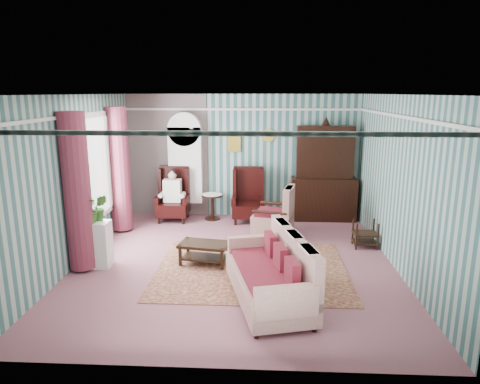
{
  "coord_description": "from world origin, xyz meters",
  "views": [
    {
      "loc": [
        0.45,
        -7.08,
        2.94
      ],
      "look_at": [
        0.06,
        0.6,
        1.14
      ],
      "focal_mm": 32.0,
      "sensor_mm": 36.0,
      "label": 1
    }
  ],
  "objects_px": {
    "round_side_table": "(212,207)",
    "sofa": "(268,270)",
    "coffee_table": "(204,253)",
    "wingback_left": "(173,195)",
    "dresser_hutch": "(324,170)",
    "wingback_right": "(248,195)",
    "nest_table": "(365,234)",
    "floral_armchair": "(273,213)",
    "plant_stand": "(94,244)",
    "bookcase": "(186,171)",
    "seated_woman": "(173,196)"
  },
  "relations": [
    {
      "from": "round_side_table",
      "to": "sofa",
      "type": "bearing_deg",
      "value": -72.64
    },
    {
      "from": "coffee_table",
      "to": "wingback_left",
      "type": "bearing_deg",
      "value": 112.74
    },
    {
      "from": "dresser_hutch",
      "to": "wingback_left",
      "type": "distance_m",
      "value": 3.55
    },
    {
      "from": "wingback_right",
      "to": "nest_table",
      "type": "height_order",
      "value": "wingback_right"
    },
    {
      "from": "dresser_hutch",
      "to": "wingback_left",
      "type": "height_order",
      "value": "dresser_hutch"
    },
    {
      "from": "dresser_hutch",
      "to": "floral_armchair",
      "type": "distance_m",
      "value": 1.85
    },
    {
      "from": "dresser_hutch",
      "to": "coffee_table",
      "type": "height_order",
      "value": "dresser_hutch"
    },
    {
      "from": "wingback_right",
      "to": "plant_stand",
      "type": "height_order",
      "value": "wingback_right"
    },
    {
      "from": "wingback_left",
      "to": "nest_table",
      "type": "relative_size",
      "value": 2.31
    },
    {
      "from": "coffee_table",
      "to": "bookcase",
      "type": "bearing_deg",
      "value": 105.57
    },
    {
      "from": "floral_armchair",
      "to": "sofa",
      "type": "bearing_deg",
      "value": -170.01
    },
    {
      "from": "bookcase",
      "to": "wingback_right",
      "type": "relative_size",
      "value": 1.79
    },
    {
      "from": "wingback_left",
      "to": "wingback_right",
      "type": "bearing_deg",
      "value": 0.0
    },
    {
      "from": "dresser_hutch",
      "to": "seated_woman",
      "type": "relative_size",
      "value": 2.0
    },
    {
      "from": "seated_woman",
      "to": "floral_armchair",
      "type": "relative_size",
      "value": 1.23
    },
    {
      "from": "bookcase",
      "to": "wingback_right",
      "type": "height_order",
      "value": "bookcase"
    },
    {
      "from": "bookcase",
      "to": "floral_armchair",
      "type": "relative_size",
      "value": 2.33
    },
    {
      "from": "round_side_table",
      "to": "coffee_table",
      "type": "bearing_deg",
      "value": -86.41
    },
    {
      "from": "nest_table",
      "to": "plant_stand",
      "type": "xyz_separation_m",
      "value": [
        -4.87,
        -1.2,
        0.13
      ]
    },
    {
      "from": "wingback_left",
      "to": "coffee_table",
      "type": "distance_m",
      "value": 2.8
    },
    {
      "from": "dresser_hutch",
      "to": "seated_woman",
      "type": "height_order",
      "value": "dresser_hutch"
    },
    {
      "from": "wingback_right",
      "to": "sofa",
      "type": "bearing_deg",
      "value": -83.97
    },
    {
      "from": "seated_woman",
      "to": "plant_stand",
      "type": "distance_m",
      "value": 2.87
    },
    {
      "from": "wingback_right",
      "to": "wingback_left",
      "type": "bearing_deg",
      "value": 180.0
    },
    {
      "from": "floral_armchair",
      "to": "coffee_table",
      "type": "bearing_deg",
      "value": 155.2
    },
    {
      "from": "plant_stand",
      "to": "floral_armchair",
      "type": "bearing_deg",
      "value": 30.14
    },
    {
      "from": "nest_table",
      "to": "dresser_hutch",
      "type": "bearing_deg",
      "value": 107.39
    },
    {
      "from": "sofa",
      "to": "round_side_table",
      "type": "bearing_deg",
      "value": 3.45
    },
    {
      "from": "bookcase",
      "to": "plant_stand",
      "type": "distance_m",
      "value": 3.39
    },
    {
      "from": "dresser_hutch",
      "to": "nest_table",
      "type": "bearing_deg",
      "value": -72.61
    },
    {
      "from": "wingback_right",
      "to": "floral_armchair",
      "type": "height_order",
      "value": "wingback_right"
    },
    {
      "from": "bookcase",
      "to": "coffee_table",
      "type": "bearing_deg",
      "value": -74.43
    },
    {
      "from": "bookcase",
      "to": "sofa",
      "type": "relative_size",
      "value": 1.11
    },
    {
      "from": "dresser_hutch",
      "to": "round_side_table",
      "type": "bearing_deg",
      "value": -177.36
    },
    {
      "from": "bookcase",
      "to": "wingback_right",
      "type": "xyz_separation_m",
      "value": [
        1.5,
        -0.39,
        -0.5
      ]
    },
    {
      "from": "round_side_table",
      "to": "plant_stand",
      "type": "xyz_separation_m",
      "value": [
        -1.7,
        -2.9,
        0.1
      ]
    },
    {
      "from": "floral_armchair",
      "to": "bookcase",
      "type": "bearing_deg",
      "value": 69.55
    },
    {
      "from": "seated_woman",
      "to": "sofa",
      "type": "distance_m",
      "value": 4.44
    },
    {
      "from": "seated_woman",
      "to": "floral_armchair",
      "type": "height_order",
      "value": "seated_woman"
    },
    {
      "from": "bookcase",
      "to": "coffee_table",
      "type": "xyz_separation_m",
      "value": [
        0.82,
        -2.94,
        -0.93
      ]
    },
    {
      "from": "floral_armchair",
      "to": "seated_woman",
      "type": "bearing_deg",
      "value": 80.28
    },
    {
      "from": "coffee_table",
      "to": "plant_stand",
      "type": "bearing_deg",
      "value": -173.96
    },
    {
      "from": "floral_armchair",
      "to": "coffee_table",
      "type": "relative_size",
      "value": 1.13
    },
    {
      "from": "wingback_right",
      "to": "round_side_table",
      "type": "xyz_separation_m",
      "value": [
        -0.85,
        0.15,
        -0.33
      ]
    },
    {
      "from": "nest_table",
      "to": "coffee_table",
      "type": "bearing_deg",
      "value": -161.53
    },
    {
      "from": "dresser_hutch",
      "to": "wingback_right",
      "type": "xyz_separation_m",
      "value": [
        -1.75,
        -0.27,
        -0.55
      ]
    },
    {
      "from": "wingback_right",
      "to": "sofa",
      "type": "xyz_separation_m",
      "value": [
        0.41,
        -3.88,
        -0.15
      ]
    },
    {
      "from": "round_side_table",
      "to": "plant_stand",
      "type": "bearing_deg",
      "value": -120.38
    },
    {
      "from": "dresser_hutch",
      "to": "wingback_right",
      "type": "distance_m",
      "value": 1.86
    },
    {
      "from": "round_side_table",
      "to": "sofa",
      "type": "relative_size",
      "value": 0.3
    }
  ]
}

